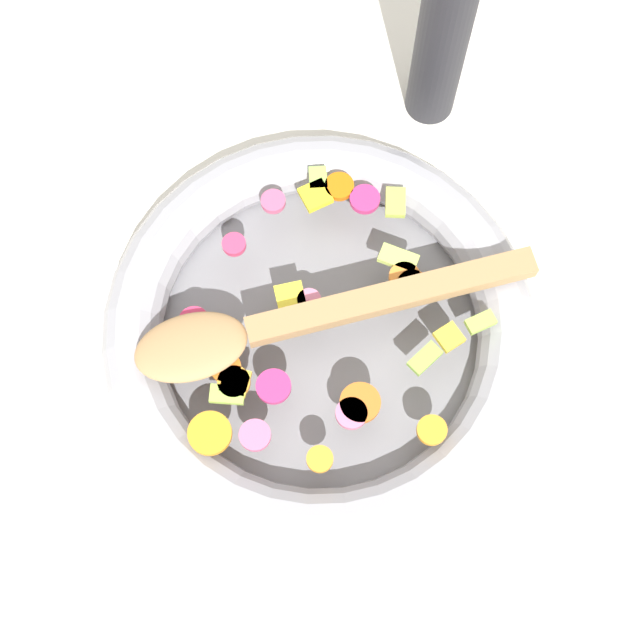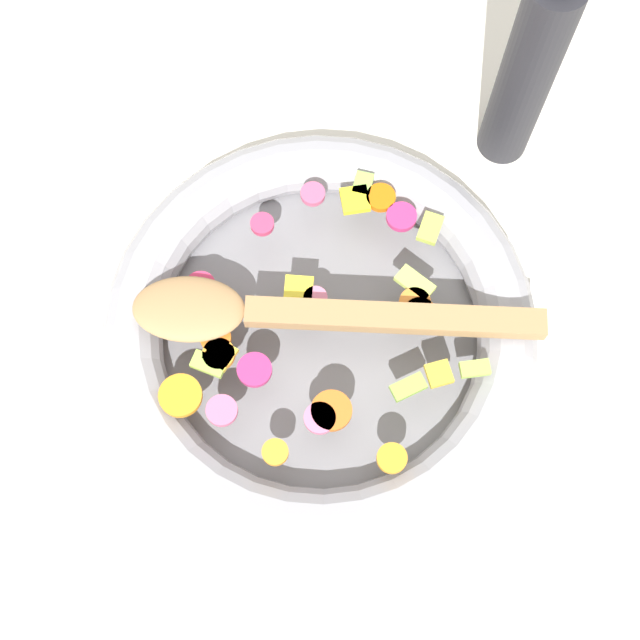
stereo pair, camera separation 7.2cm
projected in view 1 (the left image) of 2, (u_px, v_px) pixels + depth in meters
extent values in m
plane|color=silver|center=(320.00, 339.00, 0.76)|extent=(4.00, 4.00, 0.00)
cylinder|color=slate|center=(320.00, 337.00, 0.76)|extent=(0.31, 0.31, 0.01)
torus|color=#9E9EA5|center=(320.00, 330.00, 0.74)|extent=(0.36, 0.36, 0.05)
cylinder|color=orange|center=(360.00, 403.00, 0.69)|extent=(0.05, 0.05, 0.01)
cylinder|color=orange|center=(320.00, 459.00, 0.68)|extent=(0.02, 0.02, 0.01)
cylinder|color=orange|center=(226.00, 367.00, 0.70)|extent=(0.03, 0.03, 0.01)
cylinder|color=orange|center=(432.00, 430.00, 0.68)|extent=(0.03, 0.03, 0.01)
cylinder|color=orange|center=(405.00, 277.00, 0.73)|extent=(0.04, 0.04, 0.01)
cylinder|color=orange|center=(412.00, 285.00, 0.72)|extent=(0.03, 0.03, 0.01)
cylinder|color=orange|center=(234.00, 382.00, 0.70)|extent=(0.03, 0.03, 0.01)
cylinder|color=orange|center=(339.00, 187.00, 0.75)|extent=(0.04, 0.04, 0.01)
cylinder|color=orange|center=(210.00, 433.00, 0.68)|extent=(0.04, 0.04, 0.01)
cube|color=#93C348|center=(425.00, 358.00, 0.70)|extent=(0.02, 0.03, 0.01)
cube|color=#A1C94F|center=(481.00, 322.00, 0.71)|extent=(0.02, 0.03, 0.01)
cube|color=#95C853|center=(318.00, 178.00, 0.76)|extent=(0.02, 0.03, 0.01)
cube|color=#BACD4D|center=(395.00, 202.00, 0.75)|extent=(0.03, 0.03, 0.01)
cube|color=#BCD45E|center=(398.00, 258.00, 0.73)|extent=(0.03, 0.02, 0.01)
cube|color=#A6D04F|center=(227.00, 394.00, 0.69)|extent=(0.03, 0.03, 0.01)
cylinder|color=#DF668F|center=(255.00, 435.00, 0.68)|extent=(0.03, 0.03, 0.01)
cylinder|color=#CA3070|center=(365.00, 199.00, 0.75)|extent=(0.03, 0.03, 0.01)
cylinder|color=#CF547D|center=(273.00, 201.00, 0.75)|extent=(0.02, 0.02, 0.01)
cylinder|color=#D7335D|center=(194.00, 322.00, 0.71)|extent=(0.03, 0.03, 0.01)
cylinder|color=pink|center=(351.00, 413.00, 0.69)|extent=(0.03, 0.03, 0.01)
cylinder|color=#C42F70|center=(274.00, 387.00, 0.70)|extent=(0.04, 0.04, 0.01)
cylinder|color=#D83B65|center=(234.00, 244.00, 0.74)|extent=(0.02, 0.02, 0.01)
cylinder|color=pink|center=(309.00, 301.00, 0.72)|extent=(0.03, 0.03, 0.01)
cube|color=yellow|center=(290.00, 298.00, 0.72)|extent=(0.03, 0.03, 0.01)
cube|color=yellow|center=(449.00, 337.00, 0.71)|extent=(0.02, 0.02, 0.01)
cube|color=yellow|center=(235.00, 382.00, 0.70)|extent=(0.03, 0.03, 0.01)
cube|color=yellow|center=(315.00, 196.00, 0.75)|extent=(0.03, 0.03, 0.01)
cube|color=#A87F51|center=(392.00, 297.00, 0.71)|extent=(0.16, 0.20, 0.01)
ellipsoid|color=#A87F51|center=(191.00, 347.00, 0.70)|extent=(0.10, 0.11, 0.01)
cylinder|color=#232328|center=(444.00, 32.00, 0.74)|extent=(0.05, 0.05, 0.21)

